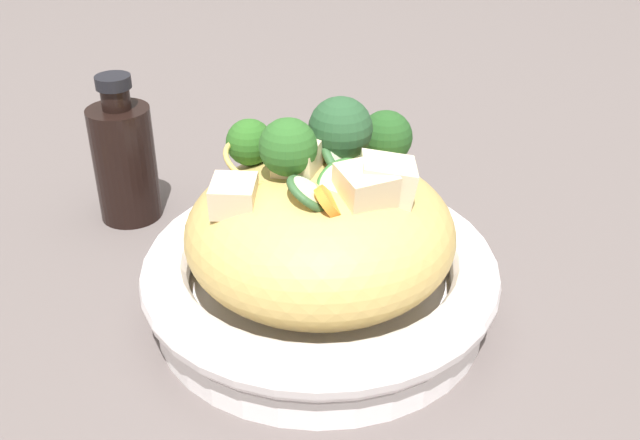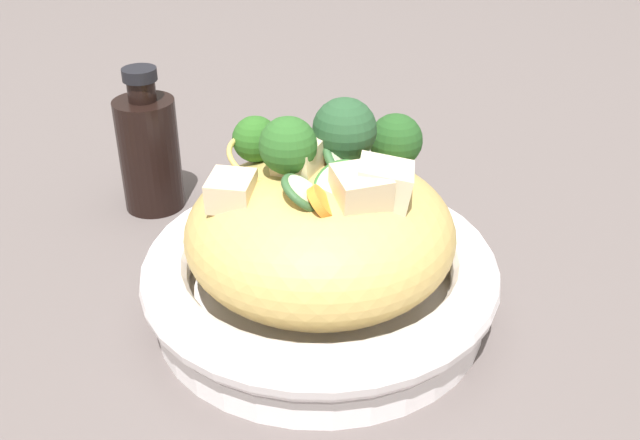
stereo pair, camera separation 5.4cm
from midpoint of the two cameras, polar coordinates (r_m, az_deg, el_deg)
The scene contains 8 objects.
ground_plane at distance 0.59m, azimuth -2.65°, elevation -7.12°, with size 3.00×3.00×0.00m, color #5B5150.
serving_bowl at distance 0.57m, azimuth -2.73°, elevation -4.68°, with size 0.27×0.27×0.06m.
noodle_heap at distance 0.54m, azimuth -2.85°, elevation -0.97°, with size 0.20×0.20×0.11m.
broccoli_florets at distance 0.54m, azimuth -2.25°, elevation 6.21°, with size 0.14×0.13×0.08m.
carrot_coins at distance 0.53m, azimuth -1.78°, elevation 3.99°, with size 0.10×0.12×0.03m.
zucchini_slices at distance 0.51m, azimuth -1.67°, elevation 3.30°, with size 0.06×0.10×0.03m.
chicken_chunks at distance 0.50m, azimuth -2.07°, elevation 2.91°, with size 0.14×0.07×0.04m.
soy_sauce_bottle at distance 0.71m, azimuth -16.92°, elevation 4.42°, with size 0.06×0.06×0.14m.
Camera 1 is at (-0.10, 0.46, 0.36)m, focal length 41.59 mm.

